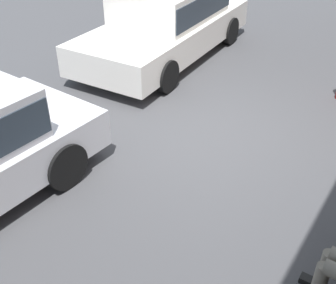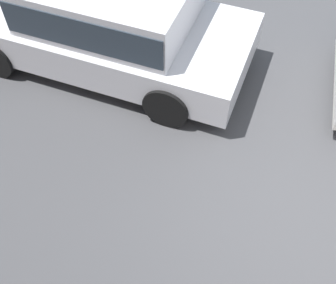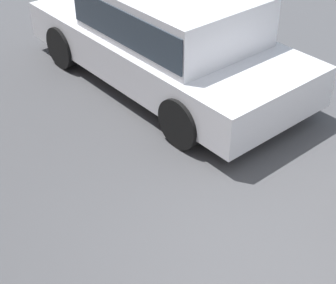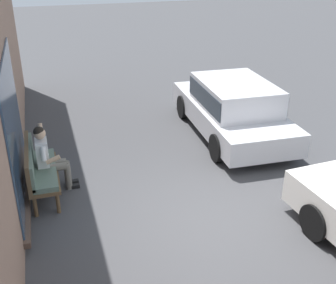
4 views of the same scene
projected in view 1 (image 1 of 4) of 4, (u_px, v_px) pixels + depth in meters
name	position (u px, v px, depth m)	size (l,w,h in m)	color
ground_plane	(205.00, 135.00, 6.58)	(60.00, 60.00, 0.00)	#424244
parked_car_near	(168.00, 19.00, 8.84)	(4.73, 2.13, 1.48)	white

